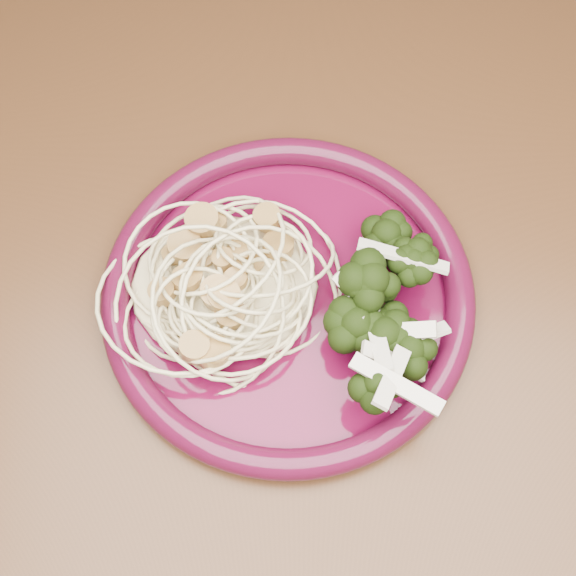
{
  "coord_description": "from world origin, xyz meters",
  "views": [
    {
      "loc": [
        0.05,
        -0.24,
        1.26
      ],
      "look_at": [
        0.05,
        -0.0,
        0.77
      ],
      "focal_mm": 50.0,
      "sensor_mm": 36.0,
      "label": 1
    }
  ],
  "objects": [
    {
      "name": "spaghetti_pile",
      "position": [
        0.0,
        0.0,
        0.77
      ],
      "size": [
        0.14,
        0.13,
        0.03
      ],
      "primitive_type": "ellipsoid",
      "rotation": [
        0.0,
        0.0,
        -0.12
      ],
      "color": "beige",
      "rests_on": "dinner_plate"
    },
    {
      "name": "onion_garnish",
      "position": [
        0.1,
        -0.01,
        0.81
      ],
      "size": [
        0.07,
        0.1,
        0.05
      ],
      "primitive_type": null,
      "rotation": [
        0.0,
        0.0,
        -0.12
      ],
      "color": "beige",
      "rests_on": "broccoli_pile"
    },
    {
      "name": "dinner_plate",
      "position": [
        0.05,
        -0.0,
        0.76
      ],
      "size": [
        0.29,
        0.29,
        0.02
      ],
      "rotation": [
        0.0,
        0.0,
        -0.12
      ],
      "color": "#480721",
      "rests_on": "dining_table"
    },
    {
      "name": "broccoli_pile",
      "position": [
        0.1,
        -0.01,
        0.78
      ],
      "size": [
        0.11,
        0.16,
        0.05
      ],
      "primitive_type": "ellipsoid",
      "rotation": [
        0.0,
        0.0,
        -0.12
      ],
      "color": "black",
      "rests_on": "dinner_plate"
    },
    {
      "name": "dining_table",
      "position": [
        0.0,
        0.0,
        0.65
      ],
      "size": [
        1.2,
        0.8,
        0.75
      ],
      "color": "#472814",
      "rests_on": "ground"
    },
    {
      "name": "scallop_cluster",
      "position": [
        0.0,
        0.0,
        0.8
      ],
      "size": [
        0.12,
        0.12,
        0.04
      ],
      "primitive_type": null,
      "rotation": [
        0.0,
        0.0,
        -0.12
      ],
      "color": "#A9803F",
      "rests_on": "spaghetti_pile"
    }
  ]
}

